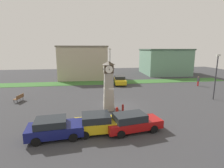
{
  "coord_description": "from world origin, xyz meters",
  "views": [
    {
      "loc": [
        -3.63,
        -18.9,
        6.59
      ],
      "look_at": [
        -0.49,
        1.74,
        2.39
      ],
      "focal_mm": 28.0,
      "sensor_mm": 36.0,
      "label": 1
    }
  ],
  "objects_px": {
    "clock_tower": "(109,87)",
    "bollard_far_row": "(110,120)",
    "car_navy_sedan": "(54,128)",
    "street_lamp_near_road": "(216,74)",
    "street_lamp_far_side": "(110,62)",
    "car_near_tower": "(99,123)",
    "bollard_near_tower": "(123,109)",
    "car_by_building": "(132,122)",
    "pedestrian_crossing_lot": "(198,81)",
    "bollard_mid_row": "(117,113)",
    "car_silver_hatch": "(120,80)",
    "bench": "(19,98)"
  },
  "relations": [
    {
      "from": "bollard_far_row",
      "to": "car_by_building",
      "type": "height_order",
      "value": "car_by_building"
    },
    {
      "from": "car_near_tower",
      "to": "car_silver_hatch",
      "type": "distance_m",
      "value": 19.55
    },
    {
      "from": "street_lamp_near_road",
      "to": "street_lamp_far_side",
      "type": "bearing_deg",
      "value": 123.37
    },
    {
      "from": "street_lamp_near_road",
      "to": "pedestrian_crossing_lot",
      "type": "bearing_deg",
      "value": 67.62
    },
    {
      "from": "bench",
      "to": "car_near_tower",
      "type": "bearing_deg",
      "value": -46.36
    },
    {
      "from": "bollard_mid_row",
      "to": "car_near_tower",
      "type": "xyz_separation_m",
      "value": [
        -1.95,
        -2.53,
        0.2
      ]
    },
    {
      "from": "car_near_tower",
      "to": "car_by_building",
      "type": "relative_size",
      "value": 0.85
    },
    {
      "from": "bollard_mid_row",
      "to": "street_lamp_near_road",
      "type": "relative_size",
      "value": 0.19
    },
    {
      "from": "bollard_near_tower",
      "to": "street_lamp_far_side",
      "type": "height_order",
      "value": "street_lamp_far_side"
    },
    {
      "from": "car_silver_hatch",
      "to": "clock_tower",
      "type": "bearing_deg",
      "value": -106.15
    },
    {
      "from": "bollard_far_row",
      "to": "car_by_building",
      "type": "distance_m",
      "value": 2.25
    },
    {
      "from": "clock_tower",
      "to": "bollard_near_tower",
      "type": "height_order",
      "value": "clock_tower"
    },
    {
      "from": "pedestrian_crossing_lot",
      "to": "bollard_mid_row",
      "type": "bearing_deg",
      "value": -143.62
    },
    {
      "from": "car_by_building",
      "to": "pedestrian_crossing_lot",
      "type": "xyz_separation_m",
      "value": [
        16.41,
        15.4,
        0.23
      ]
    },
    {
      "from": "bollard_near_tower",
      "to": "bench",
      "type": "height_order",
      "value": "bollard_near_tower"
    },
    {
      "from": "car_near_tower",
      "to": "car_silver_hatch",
      "type": "bearing_deg",
      "value": 73.88
    },
    {
      "from": "clock_tower",
      "to": "car_navy_sedan",
      "type": "distance_m",
      "value": 7.59
    },
    {
      "from": "car_navy_sedan",
      "to": "street_lamp_near_road",
      "type": "relative_size",
      "value": 0.71
    },
    {
      "from": "street_lamp_near_road",
      "to": "car_silver_hatch",
      "type": "bearing_deg",
      "value": 131.22
    },
    {
      "from": "bollard_far_row",
      "to": "car_silver_hatch",
      "type": "bearing_deg",
      "value": 75.96
    },
    {
      "from": "car_near_tower",
      "to": "car_navy_sedan",
      "type": "bearing_deg",
      "value": -173.22
    },
    {
      "from": "clock_tower",
      "to": "car_navy_sedan",
      "type": "bearing_deg",
      "value": -130.99
    },
    {
      "from": "car_by_building",
      "to": "bench",
      "type": "height_order",
      "value": "car_by_building"
    },
    {
      "from": "street_lamp_far_side",
      "to": "pedestrian_crossing_lot",
      "type": "bearing_deg",
      "value": -31.76
    },
    {
      "from": "clock_tower",
      "to": "car_near_tower",
      "type": "distance_m",
      "value": 5.66
    },
    {
      "from": "pedestrian_crossing_lot",
      "to": "street_lamp_far_side",
      "type": "xyz_separation_m",
      "value": [
        -14.78,
        9.15,
        2.84
      ]
    },
    {
      "from": "car_silver_hatch",
      "to": "car_navy_sedan",
      "type": "bearing_deg",
      "value": -114.61
    },
    {
      "from": "car_navy_sedan",
      "to": "car_by_building",
      "type": "bearing_deg",
      "value": 1.69
    },
    {
      "from": "car_navy_sedan",
      "to": "street_lamp_far_side",
      "type": "relative_size",
      "value": 0.63
    },
    {
      "from": "car_by_building",
      "to": "bollard_mid_row",
      "type": "bearing_deg",
      "value": 105.51
    },
    {
      "from": "car_by_building",
      "to": "street_lamp_near_road",
      "type": "bearing_deg",
      "value": 28.97
    },
    {
      "from": "bollard_far_row",
      "to": "car_by_building",
      "type": "xyz_separation_m",
      "value": [
        1.67,
        -1.47,
        0.34
      ]
    },
    {
      "from": "bollard_near_tower",
      "to": "street_lamp_far_side",
      "type": "relative_size",
      "value": 0.15
    },
    {
      "from": "bollard_near_tower",
      "to": "street_lamp_far_side",
      "type": "bearing_deg",
      "value": 85.67
    },
    {
      "from": "street_lamp_near_road",
      "to": "car_navy_sedan",
      "type": "bearing_deg",
      "value": -158.83
    },
    {
      "from": "bollard_far_row",
      "to": "car_near_tower",
      "type": "bearing_deg",
      "value": -129.87
    },
    {
      "from": "car_near_tower",
      "to": "car_by_building",
      "type": "height_order",
      "value": "car_near_tower"
    },
    {
      "from": "pedestrian_crossing_lot",
      "to": "bollard_far_row",
      "type": "bearing_deg",
      "value": -142.38
    },
    {
      "from": "car_navy_sedan",
      "to": "bollard_mid_row",
      "type": "bearing_deg",
      "value": 28.88
    },
    {
      "from": "clock_tower",
      "to": "car_by_building",
      "type": "xyz_separation_m",
      "value": [
        1.22,
        -5.39,
        -1.77
      ]
    },
    {
      "from": "clock_tower",
      "to": "street_lamp_near_road",
      "type": "bearing_deg",
      "value": 7.29
    },
    {
      "from": "car_by_building",
      "to": "street_lamp_far_side",
      "type": "bearing_deg",
      "value": 86.21
    },
    {
      "from": "bollard_far_row",
      "to": "street_lamp_near_road",
      "type": "xyz_separation_m",
      "value": [
        14.71,
        5.75,
        3.02
      ]
    },
    {
      "from": "car_by_building",
      "to": "car_silver_hatch",
      "type": "relative_size",
      "value": 1.01
    },
    {
      "from": "clock_tower",
      "to": "bollard_mid_row",
      "type": "distance_m",
      "value": 3.32
    },
    {
      "from": "car_by_building",
      "to": "bollard_far_row",
      "type": "bearing_deg",
      "value": 138.67
    },
    {
      "from": "bollard_near_tower",
      "to": "bollard_far_row",
      "type": "bearing_deg",
      "value": -124.59
    },
    {
      "from": "car_near_tower",
      "to": "street_lamp_near_road",
      "type": "relative_size",
      "value": 0.68
    },
    {
      "from": "clock_tower",
      "to": "bollard_far_row",
      "type": "xyz_separation_m",
      "value": [
        -0.44,
        -3.93,
        -2.11
      ]
    },
    {
      "from": "bollard_far_row",
      "to": "bench",
      "type": "distance_m",
      "value": 13.53
    }
  ]
}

